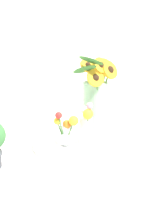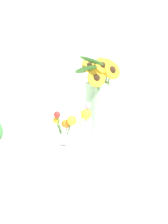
{
  "view_description": "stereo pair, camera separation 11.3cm",
  "coord_description": "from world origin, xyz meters",
  "px_view_note": "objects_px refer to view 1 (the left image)",
  "views": [
    {
      "loc": [
        -0.66,
        -0.82,
        0.43
      ],
      "look_at": [
        0.02,
        0.05,
        0.15
      ],
      "focal_mm": 42.0,
      "sensor_mm": 36.0,
      "label": 1
    },
    {
      "loc": [
        -0.56,
        -0.88,
        0.43
      ],
      "look_at": [
        0.02,
        0.05,
        0.15
      ],
      "focal_mm": 42.0,
      "sensor_mm": 36.0,
      "label": 2
    }
  ],
  "objects_px": {
    "mason_jar_sunflowers": "(96,101)",
    "vase_small_center": "(87,126)",
    "serving_tray": "(84,143)",
    "vase_bulb_right": "(66,130)"
  },
  "relations": [
    {
      "from": "mason_jar_sunflowers",
      "to": "vase_bulb_right",
      "type": "relative_size",
      "value": 2.51
    },
    {
      "from": "serving_tray",
      "to": "vase_small_center",
      "type": "xyz_separation_m",
      "value": [
        -0.02,
        -0.04,
        0.09
      ]
    },
    {
      "from": "vase_bulb_right",
      "to": "vase_small_center",
      "type": "bearing_deg",
      "value": -24.62
    },
    {
      "from": "serving_tray",
      "to": "mason_jar_sunflowers",
      "type": "xyz_separation_m",
      "value": [
        0.11,
        0.05,
        0.17
      ]
    },
    {
      "from": "mason_jar_sunflowers",
      "to": "vase_small_center",
      "type": "distance_m",
      "value": 0.17
    },
    {
      "from": "serving_tray",
      "to": "vase_bulb_right",
      "type": "distance_m",
      "value": 0.13
    },
    {
      "from": "mason_jar_sunflowers",
      "to": "vase_small_center",
      "type": "relative_size",
      "value": 2.0
    },
    {
      "from": "serving_tray",
      "to": "vase_bulb_right",
      "type": "bearing_deg",
      "value": -177.08
    },
    {
      "from": "vase_small_center",
      "to": "vase_bulb_right",
      "type": "bearing_deg",
      "value": 155.38
    },
    {
      "from": "vase_small_center",
      "to": "vase_bulb_right",
      "type": "distance_m",
      "value": 0.09
    }
  ]
}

